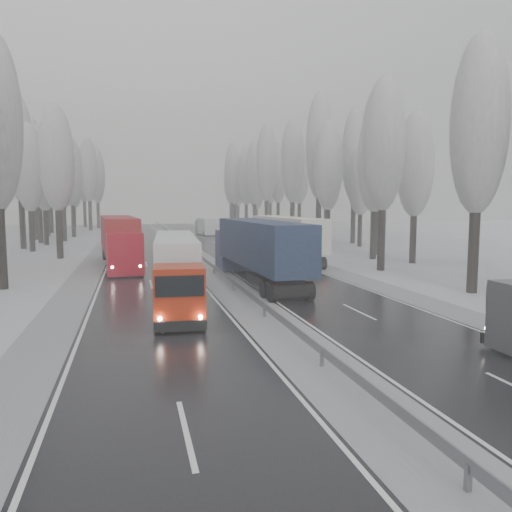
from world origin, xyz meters
name	(u,v)px	position (x,y,z in m)	size (l,w,h in m)	color
ground	(374,413)	(0.00, 0.00, 0.00)	(260.00, 260.00, 0.00)	silver
carriageway_right	(269,269)	(5.25, 30.00, 0.01)	(7.50, 200.00, 0.03)	black
carriageway_left	(148,273)	(-5.25, 30.00, 0.01)	(7.50, 200.00, 0.03)	black
median_slush	(211,271)	(0.00, 30.00, 0.02)	(3.00, 200.00, 0.04)	#93959A
shoulder_right	(322,267)	(10.20, 30.00, 0.02)	(2.40, 200.00, 0.04)	#93959A
shoulder_left	(86,275)	(-10.20, 30.00, 0.02)	(2.40, 200.00, 0.04)	#93959A
median_guardrail	(211,264)	(0.00, 29.99, 0.60)	(0.12, 200.00, 0.76)	slate
tree_16	(479,126)	(15.04, 15.67, 10.67)	(3.60, 3.60, 16.53)	black
tree_18	(384,146)	(14.51, 27.03, 10.70)	(3.60, 3.60, 16.58)	black
tree_19	(415,165)	(20.02, 31.03, 9.42)	(3.60, 3.60, 14.57)	black
tree_20	(375,161)	(17.90, 35.17, 10.14)	(3.60, 3.60, 15.71)	black
tree_21	(377,147)	(20.12, 39.17, 12.00)	(3.60, 3.60, 18.62)	black
tree_22	(328,167)	(17.02, 45.60, 10.24)	(3.60, 3.60, 15.86)	black
tree_23	(361,181)	(23.31, 49.60, 8.77)	(3.60, 3.60, 13.55)	black
tree_24	(319,147)	(17.90, 51.02, 13.19)	(3.60, 3.60, 20.49)	black
tree_25	(354,156)	(24.81, 55.02, 12.52)	(3.60, 3.60, 19.44)	black
tree_26	(293,162)	(17.56, 61.27, 12.10)	(3.60, 3.60, 18.78)	black
tree_27	(327,169)	(24.72, 65.27, 11.36)	(3.60, 3.60, 17.62)	black
tree_28	(267,163)	(16.34, 71.95, 12.64)	(3.60, 3.60, 19.62)	black
tree_29	(300,171)	(23.71, 75.95, 11.67)	(3.60, 3.60, 18.11)	black
tree_30	(255,173)	(16.56, 81.70, 11.52)	(3.60, 3.60, 17.86)	black
tree_31	(278,173)	(22.48, 85.70, 11.97)	(3.60, 3.60, 18.58)	black
tree_32	(246,177)	(16.63, 89.21, 11.18)	(3.60, 3.60, 17.33)	black
tree_33	(256,187)	(19.77, 93.21, 9.26)	(3.60, 3.60, 14.33)	black
tree_34	(235,178)	(15.73, 96.32, 11.37)	(3.60, 3.60, 17.63)	black
tree_35	(271,177)	(24.94, 100.32, 11.77)	(3.60, 3.60, 18.25)	black
tree_36	(232,173)	(17.04, 106.16, 13.02)	(3.60, 3.60, 20.23)	black
tree_37	(256,184)	(24.02, 110.16, 10.56)	(3.60, 3.60, 16.37)	black
tree_38	(231,181)	(18.73, 116.73, 11.59)	(3.60, 3.60, 17.97)	black
tree_39	(238,186)	(21.55, 120.73, 10.45)	(3.60, 3.60, 16.19)	black
tree_62	(56,159)	(-13.94, 43.73, 10.36)	(3.60, 3.60, 16.04)	black
tree_64	(29,168)	(-18.26, 52.71, 9.96)	(3.60, 3.60, 15.42)	black
tree_65	(19,149)	(-20.05, 56.71, 12.55)	(3.60, 3.60, 19.48)	black
tree_66	(44,174)	(-18.16, 62.35, 9.84)	(3.60, 3.60, 15.23)	black
tree_67	(38,167)	(-19.54, 66.35, 11.03)	(3.60, 3.60, 17.09)	black
tree_68	(62,171)	(-16.58, 69.11, 10.75)	(3.60, 3.60, 16.65)	black
tree_69	(32,161)	(-21.42, 73.11, 12.46)	(3.60, 3.60, 19.35)	black
tree_70	(72,173)	(-16.33, 79.19, 11.03)	(3.60, 3.60, 17.09)	black
tree_71	(45,164)	(-21.09, 83.19, 12.63)	(3.60, 3.60, 19.61)	black
tree_72	(63,182)	(-18.93, 88.54, 9.76)	(3.60, 3.60, 15.11)	black
tree_73	(50,176)	(-21.82, 92.54, 11.11)	(3.60, 3.60, 17.22)	black
tree_74	(89,170)	(-15.07, 99.33, 12.67)	(3.60, 3.60, 19.68)	black
tree_75	(46,174)	(-24.20, 103.33, 11.99)	(3.60, 3.60, 18.60)	black
tree_76	(97,176)	(-14.05, 108.72, 11.95)	(3.60, 3.60, 18.55)	black
tree_77	(74,188)	(-19.66, 112.72, 9.26)	(3.60, 3.60, 14.32)	black
tree_78	(83,175)	(-17.56, 115.31, 12.59)	(3.60, 3.60, 19.55)	black
tree_79	(73,182)	(-20.33, 119.31, 11.01)	(3.60, 3.60, 17.07)	black
truck_blue_box	(257,247)	(2.30, 22.83, 2.68)	(3.56, 17.98, 4.59)	navy
truck_cream_box	(283,235)	(8.21, 35.46, 2.61)	(3.60, 17.55, 4.47)	#B2AA9D
box_truck_distant	(206,226)	(6.73, 78.63, 1.57)	(3.31, 8.47, 3.08)	#B9BBC1
truck_red_white	(176,264)	(-3.97, 17.56, 2.23)	(3.31, 15.03, 3.83)	#9F1F08
truck_red_red	(119,238)	(-7.65, 35.37, 2.65)	(4.23, 17.86, 4.54)	#A50917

